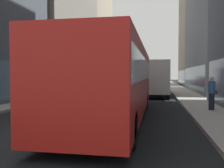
# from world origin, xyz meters

# --- Properties ---
(ground_plane) EXTENTS (120.00, 120.00, 0.00)m
(ground_plane) POSITION_xyz_m (0.00, 35.00, 0.00)
(ground_plane) COLOR black
(sidewalk_left) EXTENTS (2.40, 110.00, 0.15)m
(sidewalk_left) POSITION_xyz_m (-5.70, 35.00, 0.07)
(sidewalk_left) COLOR gray
(sidewalk_left) RESTS_ON ground
(sidewalk_right) EXTENTS (2.40, 110.00, 0.15)m
(sidewalk_right) POSITION_xyz_m (5.70, 35.00, 0.07)
(sidewalk_right) COLOR #9E9991
(sidewalk_right) RESTS_ON ground
(building_right_far) EXTENTS (8.28, 19.53, 18.81)m
(building_right_far) POSITION_xyz_m (11.90, 42.54, 9.40)
(building_right_far) COLOR gray
(building_right_far) RESTS_ON ground
(transit_bus) EXTENTS (2.78, 11.53, 3.05)m
(transit_bus) POSITION_xyz_m (1.20, 3.88, 1.78)
(transit_bus) COLOR red
(transit_bus) RESTS_ON ground
(car_grey_wagon) EXTENTS (1.75, 4.29, 1.62)m
(car_grey_wagon) POSITION_xyz_m (-2.80, 7.28, 0.82)
(car_grey_wagon) COLOR slate
(car_grey_wagon) RESTS_ON ground
(car_red_coupe) EXTENTS (1.81, 4.03, 1.62)m
(car_red_coupe) POSITION_xyz_m (2.80, 40.35, 0.82)
(car_red_coupe) COLOR red
(car_red_coupe) RESTS_ON ground
(car_blue_hatchback) EXTENTS (1.94, 4.22, 1.62)m
(car_blue_hatchback) POSITION_xyz_m (-1.20, 21.13, 0.82)
(car_blue_hatchback) COLOR #4C6BB7
(car_blue_hatchback) RESTS_ON ground
(box_truck) EXTENTS (2.30, 7.50, 3.05)m
(box_truck) POSITION_xyz_m (2.80, 15.41, 1.67)
(box_truck) COLOR #A51919
(box_truck) RESTS_ON ground
(dalmatian_dog) EXTENTS (0.22, 0.96, 0.72)m
(dalmatian_dog) POSITION_xyz_m (-0.86, -0.01, 0.51)
(dalmatian_dog) COLOR white
(dalmatian_dog) RESTS_ON ground
(pedestrian_with_handbag) EXTENTS (0.45, 0.34, 1.69)m
(pedestrian_with_handbag) POSITION_xyz_m (5.71, 6.45, 1.01)
(pedestrian_with_handbag) COLOR #1E1E2D
(pedestrian_with_handbag) RESTS_ON sidewalk_right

